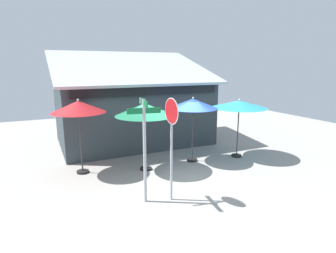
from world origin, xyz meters
The scene contains 8 objects.
ground_plane centered at (0.00, 0.00, -0.05)m, with size 28.00×28.00×0.10m, color #9E9B93.
cafe_building centered at (-0.06, 5.37, 1.71)m, with size 7.69×5.25×4.67m.
street_sign_post centered at (-1.87, -1.20, 1.86)m, with size 0.94×1.00×3.01m.
stop_sign centered at (-1.14, -1.42, 2.10)m, with size 0.07×0.75×3.03m.
patio_umbrella_crimson_left centered at (-3.19, 1.90, 2.44)m, with size 1.92×1.92×2.75m.
patio_umbrella_forest_green_center centered at (-0.95, 1.20, 2.30)m, with size 2.20×2.20×2.62m.
patio_umbrella_royal_blue_right centered at (1.15, 1.33, 2.38)m, with size 1.99×1.99×2.67m.
patio_umbrella_teal_far_right centered at (3.20, 1.01, 2.28)m, with size 2.36×2.36×2.53m.
Camera 1 is at (-4.49, -8.34, 3.89)m, focal length 30.04 mm.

